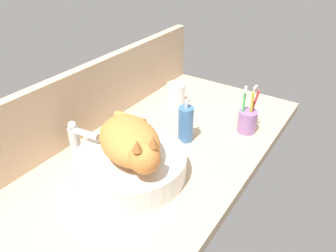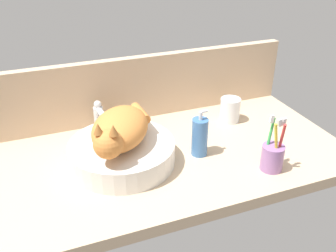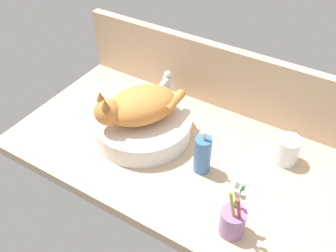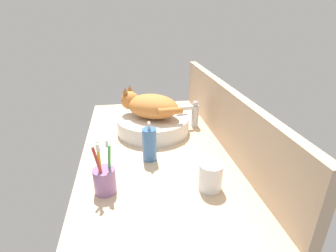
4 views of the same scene
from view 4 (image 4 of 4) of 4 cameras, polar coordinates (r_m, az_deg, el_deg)
ground_plane at (r=114.56cm, az=-2.20°, el=-5.70°), size 120.79×63.37×4.00cm
backsplash_panel at (r=115.20cm, az=12.60°, el=1.97°), size 120.79×3.60×25.27cm
sink_basin at (r=127.29cm, az=-3.34°, el=0.37°), size 34.59×34.59×7.50cm
cat at (r=124.26cm, az=-4.03°, el=4.47°), size 27.50×30.19×14.00cm
faucet at (r=131.84cm, az=5.47°, el=2.83°), size 4.17×11.86×13.60cm
soap_dispenser at (r=102.45cm, az=-4.06°, el=-3.98°), size 5.50×5.50×16.60cm
toothbrush_cup at (r=88.39cm, az=-13.64°, el=-11.19°), size 7.13×7.13×18.72cm
water_glass at (r=88.78cm, az=9.21°, el=-11.07°), size 7.92×7.92×9.47cm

